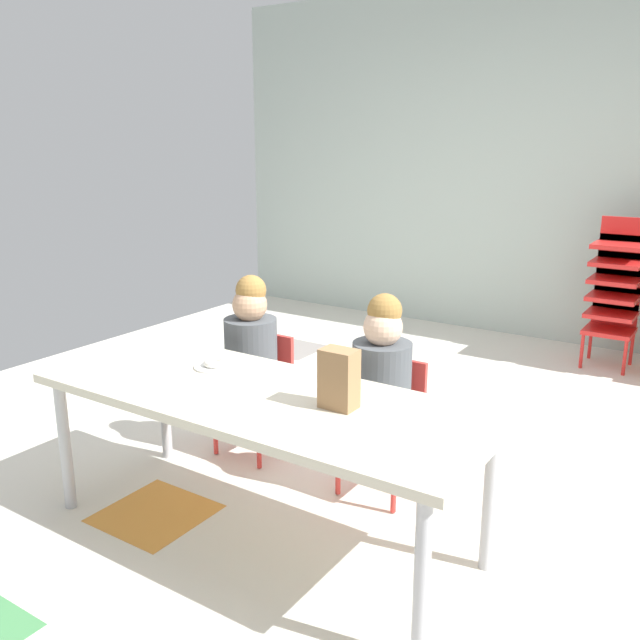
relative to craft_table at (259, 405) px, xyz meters
name	(u,v)px	position (x,y,z in m)	size (l,w,h in m)	color
ground_plane	(353,461)	(-0.03, 0.77, -0.57)	(5.46, 5.46, 0.02)	silver
back_wall	(535,164)	(-0.03, 3.50, 0.81)	(5.46, 0.10, 2.74)	#B2C1B7
craft_table	(259,405)	(0.00, 0.00, 0.00)	(1.83, 0.70, 0.62)	beige
seated_child_near_camera	(252,349)	(-0.50, 0.58, -0.01)	(0.34, 0.34, 0.92)	red
seated_child_middle_seat	(383,376)	(0.23, 0.58, -0.01)	(0.32, 0.32, 0.92)	red
kid_chair_red_stack	(615,285)	(0.72, 3.05, 0.01)	(0.32, 0.30, 1.04)	red
paper_bag_brown	(339,379)	(0.33, 0.04, 0.16)	(0.13, 0.09, 0.22)	#9E754C
paper_plate_near_edge	(215,366)	(-0.34, 0.13, 0.06)	(0.18, 0.18, 0.01)	white
donut_powdered_on_plate	(215,362)	(-0.34, 0.13, 0.07)	(0.10, 0.10, 0.03)	white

